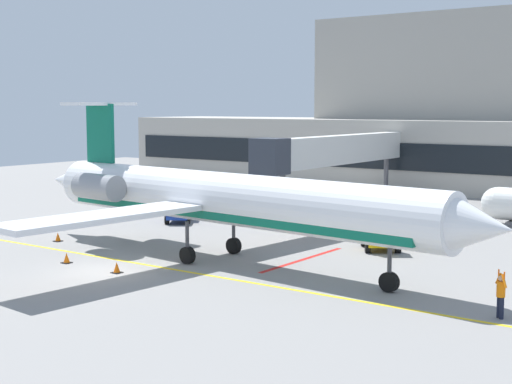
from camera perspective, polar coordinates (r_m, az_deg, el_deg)
ground at (r=38.49m, az=-11.31°, el=-5.98°), size 120.00×120.00×0.11m
terminal_building at (r=79.00m, az=12.14°, el=5.15°), size 61.38×12.95×17.42m
jet_bridge_west at (r=62.28m, az=5.83°, el=3.13°), size 2.40×21.72×5.89m
regional_jet at (r=39.76m, az=-2.69°, el=-0.50°), size 31.39×24.33×8.45m
baggage_tug at (r=54.16m, az=-5.79°, el=-1.15°), size 3.28×3.83×2.20m
pushback_tractor at (r=66.16m, az=-9.08°, el=0.25°), size 4.05×2.85×2.33m
belt_loader at (r=43.34m, az=9.51°, el=-3.24°), size 3.15×3.34×2.02m
marshaller at (r=30.83m, az=18.13°, el=-7.40°), size 0.66×0.64×1.89m
safety_cone_alpha at (r=40.78m, az=-14.21°, el=-4.92°), size 0.47×0.47×0.55m
safety_cone_bravo at (r=47.34m, az=-14.84°, el=-3.36°), size 0.47×0.47×0.55m
safety_cone_charlie at (r=37.88m, az=-10.55°, el=-5.71°), size 0.47×0.47×0.55m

